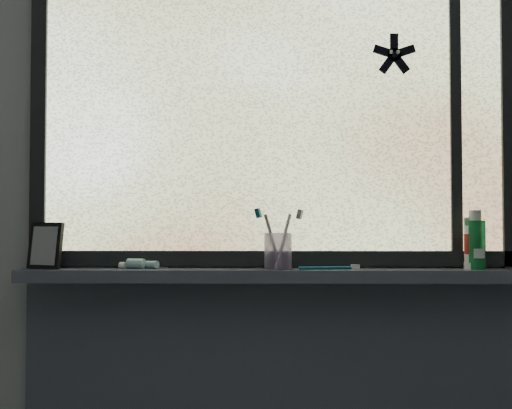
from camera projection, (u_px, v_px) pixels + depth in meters
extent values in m
cube|color=#9EA3A8|center=(273.00, 198.00, 1.90)|extent=(3.00, 0.01, 2.50)
cube|color=#454A5C|center=(273.00, 275.00, 1.82)|extent=(1.62, 0.14, 0.04)
cube|color=silver|center=(273.00, 113.00, 1.89)|extent=(1.50, 0.01, 1.00)
cube|color=black|center=(273.00, 258.00, 1.87)|extent=(1.60, 0.03, 0.05)
cube|color=black|center=(40.00, 113.00, 1.89)|extent=(0.05, 0.03, 1.10)
cube|color=black|center=(508.00, 112.00, 1.87)|extent=(0.05, 0.03, 1.10)
cube|color=black|center=(455.00, 112.00, 1.87)|extent=(0.03, 0.03, 1.00)
cube|color=black|center=(45.00, 246.00, 1.82)|extent=(0.13, 0.09, 0.15)
cylinder|color=#9C8BB8|center=(278.00, 251.00, 1.81)|extent=(0.11, 0.11, 0.11)
cylinder|color=green|center=(475.00, 240.00, 1.81)|extent=(0.07, 0.07, 0.15)
cylinder|color=silver|center=(472.00, 242.00, 1.81)|extent=(0.05, 0.05, 0.12)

